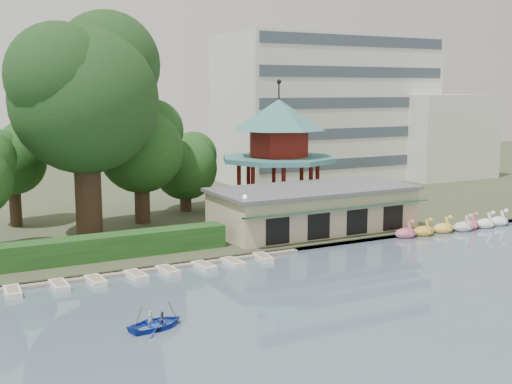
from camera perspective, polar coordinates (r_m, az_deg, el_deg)
ground_plane at (r=36.56m, az=10.57°, el=-11.97°), size 220.00×220.00×0.00m
shore at (r=82.53m, az=-12.25°, el=-0.11°), size 220.00×70.00×0.40m
embankment at (r=50.55m, az=-1.65°, el=-5.71°), size 220.00×0.60×0.30m
dock at (r=46.68m, az=-15.07°, el=-7.32°), size 34.00×1.60×0.24m
boathouse at (r=58.85m, az=5.12°, el=-1.43°), size 18.60×9.39×3.90m
pavilion at (r=67.72m, az=2.02°, el=4.34°), size 12.40×12.40×13.50m
office_building at (r=93.04m, az=7.98°, el=6.92°), size 38.00×18.00×20.00m
hedge at (r=49.02m, az=-19.41°, el=-5.31°), size 30.00×2.00×1.80m
lamp_post at (r=51.98m, az=-1.00°, el=-1.69°), size 0.36×0.36×4.28m
big_tree at (r=56.29m, az=-14.93°, el=8.92°), size 13.66×12.73×19.52m
small_trees at (r=60.45m, az=-15.92°, el=2.73°), size 39.41×16.41×11.81m
swan_boats at (r=62.86m, az=17.40°, el=-2.97°), size 13.71×2.17×1.92m
moored_rowboats at (r=45.20m, az=-15.58°, el=-7.80°), size 29.61×2.65×0.36m
rowboat_with_passengers at (r=36.51m, az=-8.84°, el=-11.16°), size 5.14×4.16×2.01m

